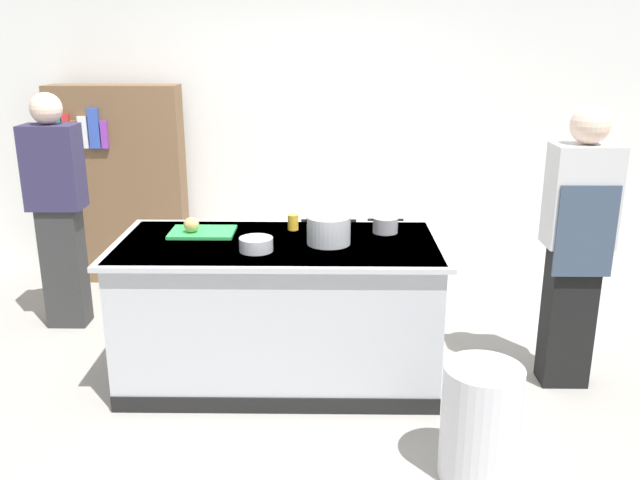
% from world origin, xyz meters
% --- Properties ---
extents(ground_plane, '(10.00, 10.00, 0.00)m').
position_xyz_m(ground_plane, '(0.00, 0.00, 0.00)').
color(ground_plane, '#9E9991').
extents(back_wall, '(6.40, 0.12, 3.00)m').
position_xyz_m(back_wall, '(0.00, 2.10, 1.50)').
color(back_wall, white).
rests_on(back_wall, ground_plane).
extents(counter_island, '(1.98, 0.98, 0.90)m').
position_xyz_m(counter_island, '(0.00, -0.00, 0.47)').
color(counter_island, '#B7BABF').
rests_on(counter_island, ground_plane).
extents(cutting_board, '(0.40, 0.28, 0.02)m').
position_xyz_m(cutting_board, '(-0.49, 0.16, 0.91)').
color(cutting_board, green).
rests_on(cutting_board, counter_island).
extents(onion, '(0.10, 0.10, 0.10)m').
position_xyz_m(onion, '(-0.55, 0.13, 0.97)').
color(onion, tan).
rests_on(onion, cutting_board).
extents(stock_pot, '(0.33, 0.26, 0.17)m').
position_xyz_m(stock_pot, '(0.30, -0.04, 0.98)').
color(stock_pot, '#B7BABF').
rests_on(stock_pot, counter_island).
extents(sauce_pan, '(0.22, 0.16, 0.10)m').
position_xyz_m(sauce_pan, '(0.66, 0.21, 0.95)').
color(sauce_pan, '#99999E').
rests_on(sauce_pan, counter_island).
extents(mixing_bowl, '(0.20, 0.20, 0.08)m').
position_xyz_m(mixing_bowl, '(-0.11, -0.18, 0.94)').
color(mixing_bowl, '#B7BABF').
rests_on(mixing_bowl, counter_island).
extents(juice_cup, '(0.07, 0.07, 0.10)m').
position_xyz_m(juice_cup, '(0.08, 0.26, 0.95)').
color(juice_cup, yellow).
rests_on(juice_cup, counter_island).
extents(trash_bin, '(0.38, 0.38, 0.59)m').
position_xyz_m(trash_bin, '(1.04, -1.01, 0.30)').
color(trash_bin, silver).
rests_on(trash_bin, ground_plane).
extents(person_chef, '(0.38, 0.25, 1.72)m').
position_xyz_m(person_chef, '(1.77, -0.05, 0.91)').
color(person_chef, black).
rests_on(person_chef, ground_plane).
extents(person_guest, '(0.38, 0.24, 1.72)m').
position_xyz_m(person_guest, '(-1.65, 0.79, 0.91)').
color(person_guest, '#323232').
rests_on(person_guest, ground_plane).
extents(bookshelf, '(1.10, 0.31, 1.70)m').
position_xyz_m(bookshelf, '(-1.50, 1.80, 0.85)').
color(bookshelf, brown).
rests_on(bookshelf, ground_plane).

